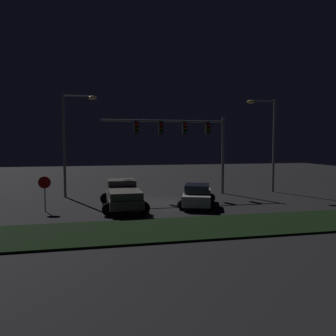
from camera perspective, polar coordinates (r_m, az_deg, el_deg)
The scene contains 8 objects.
ground_plane at distance 23.89m, azimuth -1.95°, elevation -5.99°, with size 80.00×80.00×0.00m, color black.
grass_median at distance 16.55m, azimuth 2.79°, elevation -10.49°, with size 26.60×4.35×0.10m, color black.
pickup_truck at distance 21.64m, azimuth -7.94°, elevation -4.43°, with size 2.94×5.44×1.80m.
car_sedan at distance 22.40m, azimuth 5.16°, elevation -4.78°, with size 3.37×4.75×1.51m.
traffic_signal_gantry at distance 27.00m, azimuth 2.99°, elevation 5.92°, with size 10.32×0.56×6.50m.
street_lamp_left at distance 26.88m, azimuth -16.67°, elevation 5.98°, with size 2.68×0.44×8.15m.
street_lamp_right at distance 29.79m, azimuth 17.20°, elevation 5.73°, with size 2.73×0.44×8.08m.
stop_sign at distance 21.73m, azimuth -20.83°, elevation -3.14°, with size 0.76×0.08×2.23m.
Camera 1 is at (-4.11, -23.14, 4.29)m, focal length 34.74 mm.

